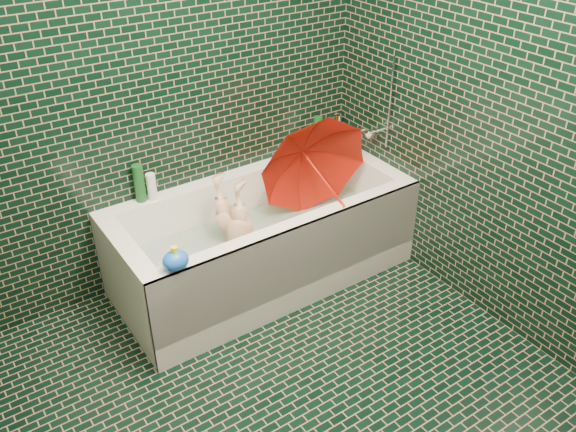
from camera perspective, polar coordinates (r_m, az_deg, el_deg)
floor at (r=2.90m, az=1.19°, el=-19.03°), size 2.80×2.80×0.00m
wall_back at (r=3.22m, az=-13.45°, el=13.07°), size 2.80×0.00×2.80m
wall_right at (r=2.96m, az=22.79°, el=9.74°), size 0.00×2.80×2.80m
bathtub at (r=3.56m, az=-2.22°, el=-3.02°), size 1.70×0.75×0.55m
bath_mat at (r=3.60m, az=-2.35°, el=-3.61°), size 1.35×0.47×0.01m
water at (r=3.52m, az=-2.41°, el=-1.71°), size 1.48×0.53×0.00m
faucet at (r=3.72m, az=8.29°, el=8.28°), size 0.18×0.19×0.55m
child at (r=3.48m, az=-4.72°, el=-2.07°), size 0.86×0.53×0.27m
umbrella at (r=3.47m, az=3.24°, el=3.58°), size 0.86×0.84×0.83m
soap_bottle_a at (r=4.04m, az=4.69°, el=7.01°), size 0.14×0.14×0.28m
soap_bottle_b at (r=4.02m, az=4.66°, el=6.90°), size 0.08×0.09×0.17m
soap_bottle_c at (r=3.94m, az=2.56°, el=6.41°), size 0.18×0.18×0.17m
bottle_right_tall at (r=3.86m, az=2.79°, el=7.70°), size 0.07×0.07×0.22m
bottle_right_pump at (r=4.00m, az=4.67°, el=8.23°), size 0.06×0.06×0.18m
bottle_left_tall at (r=3.39m, az=-13.75°, el=3.00°), size 0.08×0.08×0.22m
bottle_left_short at (r=3.41m, az=-12.64°, el=2.70°), size 0.06×0.06×0.15m
rubber_duck at (r=3.88m, az=1.63°, el=6.78°), size 0.13×0.10×0.11m
bath_toy at (r=2.84m, az=-10.48°, el=-4.08°), size 0.15×0.13×0.12m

